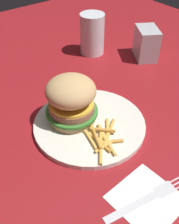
% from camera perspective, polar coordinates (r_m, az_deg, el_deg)
% --- Properties ---
extents(ground_plane, '(1.60, 1.60, 0.00)m').
position_cam_1_polar(ground_plane, '(0.60, -2.12, -3.50)').
color(ground_plane, maroon).
extents(plate, '(0.25, 0.25, 0.01)m').
position_cam_1_polar(plate, '(0.60, -0.00, -2.61)').
color(plate, silver).
rests_on(plate, ground_plane).
extents(sandwich, '(0.12, 0.12, 0.11)m').
position_cam_1_polar(sandwich, '(0.58, -3.57, 2.93)').
color(sandwich, tan).
rests_on(sandwich, plate).
extents(fries_pile, '(0.11, 0.10, 0.01)m').
position_cam_1_polar(fries_pile, '(0.56, 2.79, -5.61)').
color(fries_pile, '#E5B251').
rests_on(fries_pile, plate).
extents(napkin, '(0.12, 0.12, 0.00)m').
position_cam_1_polar(napkin, '(0.50, 12.24, -17.83)').
color(napkin, white).
rests_on(napkin, ground_plane).
extents(fork, '(0.17, 0.05, 0.00)m').
position_cam_1_polar(fork, '(0.50, 12.43, -17.59)').
color(fork, silver).
rests_on(fork, napkin).
extents(drink_glass, '(0.08, 0.08, 0.13)m').
position_cam_1_polar(drink_glass, '(0.87, 0.57, 15.91)').
color(drink_glass, silver).
rests_on(drink_glass, ground_plane).
extents(napkin_dispenser, '(0.10, 0.11, 0.09)m').
position_cam_1_polar(napkin_dispenser, '(0.86, 12.10, 14.23)').
color(napkin_dispenser, '#B7BABF').
rests_on(napkin_dispenser, ground_plane).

